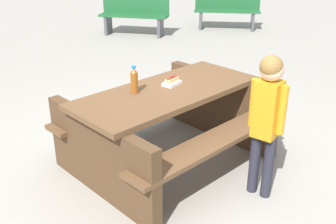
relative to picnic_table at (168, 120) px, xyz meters
The scene contains 7 objects.
ground_plane 0.44m from the picnic_table, ahead, with size 30.00×30.00×0.00m, color gray.
picnic_table is the anchor object (origin of this frame).
soda_bottle 0.52m from the picnic_table, 151.15° to the left, with size 0.07×0.07×0.25m.
hotdog_tray 0.36m from the picnic_table, 29.02° to the left, with size 0.19×0.13×0.08m.
child_in_coat 1.01m from the picnic_table, 79.39° to the right, with size 0.20×0.30×1.23m.
park_bench_near 5.47m from the picnic_table, 53.10° to the left, with size 1.15×1.48×0.85m.
park_bench_far 6.16m from the picnic_table, 32.47° to the left, with size 1.24×1.43×0.85m.
Camera 1 is at (-2.38, -2.41, 2.04)m, focal length 42.47 mm.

